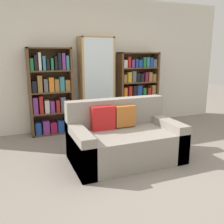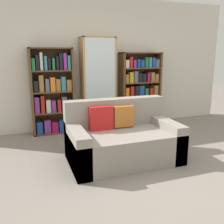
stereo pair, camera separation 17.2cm
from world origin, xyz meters
name	(u,v)px [view 2 (the right image)]	position (x,y,z in m)	size (l,w,h in m)	color
ground_plane	(149,172)	(0.00, 0.00, 0.00)	(16.00, 16.00, 0.00)	gray
wall_back	(97,64)	(0.00, 2.42, 1.35)	(6.17, 0.06, 2.70)	silver
couch	(122,140)	(-0.19, 0.53, 0.31)	(1.60, 0.95, 0.89)	gray
bookshelf_left	(53,93)	(-0.99, 2.22, 0.81)	(0.83, 0.32, 1.69)	brown
display_cabinet	(98,85)	(-0.06, 2.20, 0.94)	(0.68, 0.36, 1.90)	tan
bookshelf_right	(140,91)	(0.92, 2.22, 0.76)	(0.91, 0.32, 1.60)	brown
wine_bottle	(135,123)	(0.62, 1.81, 0.16)	(0.07, 0.07, 0.39)	#143819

